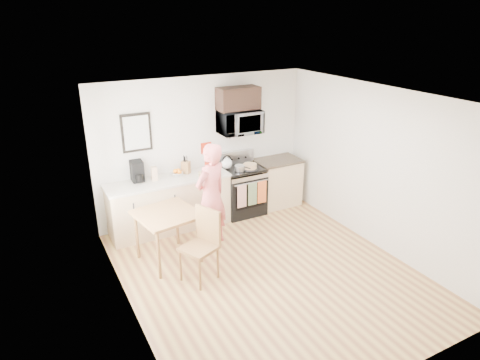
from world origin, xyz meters
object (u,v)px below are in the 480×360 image
dining_table (167,218)px  microwave (239,122)px  person (211,196)px  chair (205,234)px  cake (250,167)px  range (242,191)px

dining_table → microwave: bearing=30.7°
person → chair: (-0.45, -0.79, -0.19)m
dining_table → person: bearing=10.5°
person → chair: size_ratio=1.65×
dining_table → cake: (1.88, 0.80, 0.26)m
cake → range: bearing=115.9°
chair → cake: bearing=19.4°
microwave → dining_table: microwave is taller
chair → cake: (1.53, 1.45, 0.29)m
range → dining_table: range is taller
microwave → dining_table: (-1.80, -1.07, -1.04)m
person → cake: (1.08, 0.66, 0.10)m
range → microwave: bearing=90.1°
microwave → cake: size_ratio=2.50×
cake → chair: bearing=-136.7°
range → microwave: 1.33m
range → chair: size_ratio=1.10×
range → person: person is taller
person → cake: person is taller
range → person: size_ratio=0.67×
range → dining_table: 2.06m
range → dining_table: size_ratio=1.33×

